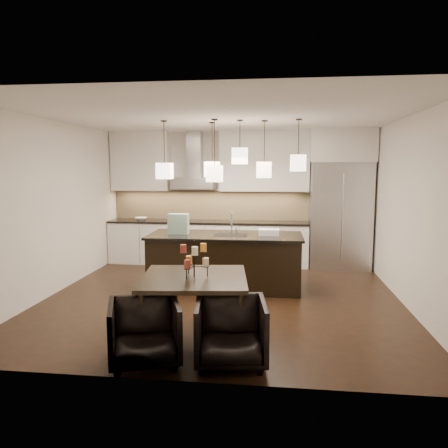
# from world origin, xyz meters

# --- Properties ---
(floor) EXTENTS (5.50, 5.50, 0.02)m
(floor) POSITION_xyz_m (0.00, 0.00, -0.01)
(floor) COLOR black
(floor) RESTS_ON ground
(ceiling) EXTENTS (5.50, 5.50, 0.02)m
(ceiling) POSITION_xyz_m (0.00, 0.00, 2.81)
(ceiling) COLOR white
(ceiling) RESTS_ON wall_back
(wall_back) EXTENTS (5.50, 0.02, 2.80)m
(wall_back) POSITION_xyz_m (0.00, 2.76, 1.40)
(wall_back) COLOR silver
(wall_back) RESTS_ON ground
(wall_front) EXTENTS (5.50, 0.02, 2.80)m
(wall_front) POSITION_xyz_m (0.00, -2.76, 1.40)
(wall_front) COLOR silver
(wall_front) RESTS_ON ground
(wall_left) EXTENTS (0.02, 5.50, 2.80)m
(wall_left) POSITION_xyz_m (-2.76, 0.00, 1.40)
(wall_left) COLOR silver
(wall_left) RESTS_ON ground
(wall_right) EXTENTS (0.02, 5.50, 2.80)m
(wall_right) POSITION_xyz_m (2.76, 0.00, 1.40)
(wall_right) COLOR silver
(wall_right) RESTS_ON ground
(refrigerator) EXTENTS (1.20, 0.72, 2.15)m
(refrigerator) POSITION_xyz_m (2.10, 2.38, 1.07)
(refrigerator) COLOR #B7B7BA
(refrigerator) RESTS_ON floor
(fridge_panel) EXTENTS (1.26, 0.72, 0.65)m
(fridge_panel) POSITION_xyz_m (2.10, 2.38, 2.47)
(fridge_panel) COLOR silver
(fridge_panel) RESTS_ON refrigerator
(lower_cabinets) EXTENTS (4.21, 0.62, 0.88)m
(lower_cabinets) POSITION_xyz_m (-0.62, 2.43, 0.44)
(lower_cabinets) COLOR silver
(lower_cabinets) RESTS_ON floor
(countertop) EXTENTS (4.21, 0.66, 0.04)m
(countertop) POSITION_xyz_m (-0.62, 2.43, 0.90)
(countertop) COLOR black
(countertop) RESTS_ON lower_cabinets
(backsplash) EXTENTS (4.21, 0.02, 0.63)m
(backsplash) POSITION_xyz_m (-0.62, 2.73, 1.24)
(backsplash) COLOR tan
(backsplash) RESTS_ON countertop
(upper_cab_left) EXTENTS (1.25, 0.35, 1.25)m
(upper_cab_left) POSITION_xyz_m (-2.10, 2.57, 2.17)
(upper_cab_left) COLOR silver
(upper_cab_left) RESTS_ON wall_back
(upper_cab_right) EXTENTS (1.85, 0.35, 1.25)m
(upper_cab_right) POSITION_xyz_m (0.55, 2.57, 2.17)
(upper_cab_right) COLOR silver
(upper_cab_right) RESTS_ON wall_back
(hood_canopy) EXTENTS (0.90, 0.52, 0.24)m
(hood_canopy) POSITION_xyz_m (-0.93, 2.48, 1.72)
(hood_canopy) COLOR #B7B7BA
(hood_canopy) RESTS_ON wall_back
(hood_chimney) EXTENTS (0.30, 0.28, 0.96)m
(hood_chimney) POSITION_xyz_m (-0.93, 2.59, 2.32)
(hood_chimney) COLOR #B7B7BA
(hood_chimney) RESTS_ON hood_canopy
(fruit_bowl) EXTENTS (0.32, 0.32, 0.06)m
(fruit_bowl) POSITION_xyz_m (-2.07, 2.38, 0.95)
(fruit_bowl) COLOR silver
(fruit_bowl) RESTS_ON countertop
(island_body) EXTENTS (2.52, 1.03, 0.88)m
(island_body) POSITION_xyz_m (-0.03, 0.59, 0.44)
(island_body) COLOR black
(island_body) RESTS_ON floor
(island_top) EXTENTS (2.60, 1.11, 0.04)m
(island_top) POSITION_xyz_m (-0.03, 0.59, 0.90)
(island_top) COLOR black
(island_top) RESTS_ON island_body
(faucet) EXTENTS (0.10, 0.24, 0.38)m
(faucet) POSITION_xyz_m (0.07, 0.69, 1.11)
(faucet) COLOR silver
(faucet) RESTS_ON island_top
(tote_bag) EXTENTS (0.34, 0.18, 0.34)m
(tote_bag) POSITION_xyz_m (-0.83, 0.58, 1.09)
(tote_bag) COLOR #16503D
(tote_bag) RESTS_ON island_top
(food_container) EXTENTS (0.34, 0.24, 0.10)m
(food_container) POSITION_xyz_m (0.71, 0.61, 0.97)
(food_container) COLOR silver
(food_container) RESTS_ON island_top
(dining_table) EXTENTS (1.38, 1.38, 0.74)m
(dining_table) POSITION_xyz_m (-0.14, -1.61, 0.37)
(dining_table) COLOR black
(dining_table) RESTS_ON floor
(candelabra) EXTENTS (0.40, 0.40, 0.44)m
(candelabra) POSITION_xyz_m (-0.14, -1.61, 0.96)
(candelabra) COLOR black
(candelabra) RESTS_ON dining_table
(candle_a) EXTENTS (0.08, 0.08, 0.10)m
(candle_a) POSITION_xyz_m (-0.00, -1.59, 0.92)
(candle_a) COLOR #F8E3B1
(candle_a) RESTS_ON candelabra
(candle_b) EXTENTS (0.08, 0.08, 0.10)m
(candle_b) POSITION_xyz_m (-0.22, -1.50, 0.92)
(candle_b) COLOR orange
(candle_b) RESTS_ON candelabra
(candle_c) EXTENTS (0.08, 0.08, 0.10)m
(candle_c) POSITION_xyz_m (-0.19, -1.74, 0.92)
(candle_c) COLOR maroon
(candle_c) RESTS_ON candelabra
(candle_d) EXTENTS (0.08, 0.08, 0.10)m
(candle_d) POSITION_xyz_m (-0.04, -1.51, 1.08)
(candle_d) COLOR orange
(candle_d) RESTS_ON candelabra
(candle_e) EXTENTS (0.08, 0.08, 0.10)m
(candle_e) POSITION_xyz_m (-0.27, -1.61, 1.08)
(candle_e) COLOR maroon
(candle_e) RESTS_ON candelabra
(candle_f) EXTENTS (0.08, 0.08, 0.10)m
(candle_f) POSITION_xyz_m (-0.10, -1.74, 1.08)
(candle_f) COLOR #F8E3B1
(candle_f) RESTS_ON candelabra
(armchair_left) EXTENTS (0.92, 0.94, 0.67)m
(armchair_left) POSITION_xyz_m (-0.51, -2.41, 0.34)
(armchair_left) COLOR black
(armchair_left) RESTS_ON floor
(armchair_right) EXTENTS (0.82, 0.84, 0.69)m
(armchair_right) POSITION_xyz_m (0.38, -2.30, 0.34)
(armchair_right) COLOR black
(armchair_right) RESTS_ON floor
(pendant_a) EXTENTS (0.24, 0.24, 0.26)m
(pendant_a) POSITION_xyz_m (-1.01, 0.40, 1.99)
(pendant_a) COLOR beige
(pendant_a) RESTS_ON ceiling
(pendant_b) EXTENTS (0.24, 0.24, 0.26)m
(pendant_b) POSITION_xyz_m (-0.27, 0.75, 2.01)
(pendant_b) COLOR beige
(pendant_b) RESTS_ON ceiling
(pendant_c) EXTENTS (0.24, 0.24, 0.26)m
(pendant_c) POSITION_xyz_m (0.23, 0.46, 2.23)
(pendant_c) COLOR beige
(pendant_c) RESTS_ON ceiling
(pendant_d) EXTENTS (0.24, 0.24, 0.26)m
(pendant_d) POSITION_xyz_m (0.62, 0.58, 2.01)
(pendant_d) COLOR beige
(pendant_d) RESTS_ON ceiling
(pendant_e) EXTENTS (0.24, 0.24, 0.26)m
(pendant_e) POSITION_xyz_m (1.16, 0.42, 2.11)
(pendant_e) COLOR beige
(pendant_e) RESTS_ON ceiling
(pendant_f) EXTENTS (0.24, 0.24, 0.26)m
(pendant_f) POSITION_xyz_m (-0.16, 0.29, 1.95)
(pendant_f) COLOR beige
(pendant_f) RESTS_ON ceiling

